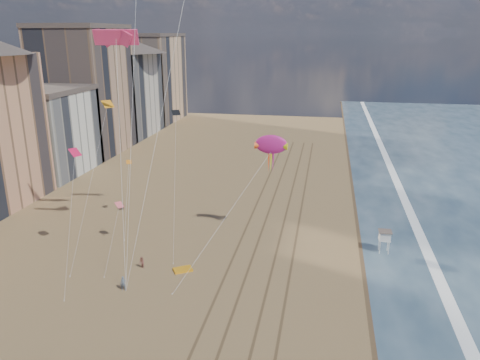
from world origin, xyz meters
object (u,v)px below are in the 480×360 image
lifeguard_stand (385,236)px  show_kite (271,145)px  grounded_kite (183,270)px  kite_flyer_b (142,263)px  kite_flyer_a (123,283)px

lifeguard_stand → show_kite: (-14.99, 1.16, 11.02)m
grounded_kite → kite_flyer_b: bearing=152.0°
kite_flyer_a → lifeguard_stand: bearing=10.2°
lifeguard_stand → grounded_kite: (-24.02, -9.49, -2.16)m
lifeguard_stand → kite_flyer_b: (-29.01, -9.85, -1.55)m
lifeguard_stand → show_kite: bearing=175.6°
show_kite → kite_flyer_a: (-14.09, -16.13, -12.49)m
show_kite → kite_flyer_a: bearing=-131.1°
show_kite → kite_flyer_b: show_kite is taller
show_kite → kite_flyer_a: show_kite is taller
kite_flyer_a → kite_flyer_b: 5.13m
lifeguard_stand → kite_flyer_a: size_ratio=1.80×
grounded_kite → show_kite: 19.20m
grounded_kite → kite_flyer_a: size_ratio=1.32×
kite_flyer_a → kite_flyer_b: size_ratio=1.12×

